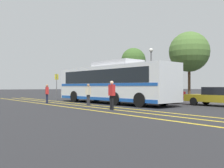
% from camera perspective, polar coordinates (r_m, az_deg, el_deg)
% --- Properties ---
extents(ground_plane, '(220.00, 220.00, 0.00)m').
position_cam_1_polar(ground_plane, '(21.54, 0.29, -4.29)').
color(ground_plane, '#262628').
extents(lane_strip_0, '(31.88, 0.20, 0.01)m').
position_cam_1_polar(lane_strip_0, '(20.34, -4.94, -4.50)').
color(lane_strip_0, gold).
rests_on(lane_strip_0, ground_plane).
extents(lane_strip_1, '(31.88, 0.20, 0.01)m').
position_cam_1_polar(lane_strip_1, '(19.76, -7.70, -4.62)').
color(lane_strip_1, gold).
rests_on(lane_strip_1, ground_plane).
extents(lane_strip_2, '(31.88, 0.20, 0.01)m').
position_cam_1_polar(lane_strip_2, '(19.13, -11.18, -4.75)').
color(lane_strip_2, gold).
rests_on(lane_strip_2, ground_plane).
extents(curb_strip, '(39.88, 0.36, 0.15)m').
position_cam_1_polar(curb_strip, '(25.85, 11.01, -3.49)').
color(curb_strip, '#99999E').
rests_on(curb_strip, ground_plane).
extents(transit_bus, '(12.32, 3.39, 3.46)m').
position_cam_1_polar(transit_bus, '(21.55, 0.03, 0.36)').
color(transit_bus, silver).
rests_on(transit_bus, ground_plane).
extents(parked_car_0, '(4.29, 2.18, 1.29)m').
position_cam_1_polar(parked_car_0, '(32.96, -5.48, -1.83)').
color(parked_car_0, '#4C3823').
rests_on(parked_car_0, ground_plane).
extents(parked_car_1, '(4.52, 2.04, 1.44)m').
position_cam_1_polar(parked_car_1, '(27.93, 1.26, -1.92)').
color(parked_car_1, olive).
rests_on(parked_car_1, ground_plane).
extents(parked_car_2, '(4.19, 1.90, 1.51)m').
position_cam_1_polar(parked_car_2, '(23.31, 10.31, -2.14)').
color(parked_car_2, maroon).
rests_on(parked_car_2, ground_plane).
extents(parked_car_3, '(4.64, 1.77, 1.37)m').
position_cam_1_polar(parked_car_3, '(20.22, 22.08, -2.54)').
color(parked_car_3, olive).
rests_on(parked_car_3, ground_plane).
extents(pedestrian_0, '(0.43, 0.23, 1.75)m').
position_cam_1_polar(pedestrian_0, '(15.83, -0.05, -2.02)').
color(pedestrian_0, black).
rests_on(pedestrian_0, ground_plane).
extents(pedestrian_1, '(0.44, 0.27, 1.61)m').
position_cam_1_polar(pedestrian_1, '(19.78, -5.18, -1.99)').
color(pedestrian_1, '#2D2D33').
rests_on(pedestrian_1, ground_plane).
extents(pedestrian_2, '(0.46, 0.32, 1.57)m').
position_cam_1_polar(pedestrian_2, '(22.70, -13.97, -1.85)').
color(pedestrian_2, '#191E38').
rests_on(pedestrian_2, ground_plane).
extents(bus_stop_sign, '(0.07, 0.40, 2.71)m').
position_cam_1_polar(bus_stop_sign, '(27.01, -11.97, 0.08)').
color(bus_stop_sign, '#59595E').
rests_on(bus_stop_sign, ground_plane).
extents(street_lamp, '(0.41, 0.41, 5.48)m').
position_cam_1_polar(street_lamp, '(28.13, 8.51, 4.09)').
color(street_lamp, '#59595E').
rests_on(street_lamp, ground_plane).
extents(tree_0, '(4.31, 4.31, 7.30)m').
position_cam_1_polar(tree_0, '(29.55, 16.44, 6.72)').
color(tree_0, '#513823').
rests_on(tree_0, ground_plane).
extents(tree_1, '(3.28, 3.28, 6.60)m').
position_cam_1_polar(tree_1, '(35.50, 4.68, 5.16)').
color(tree_1, '#513823').
rests_on(tree_1, ground_plane).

